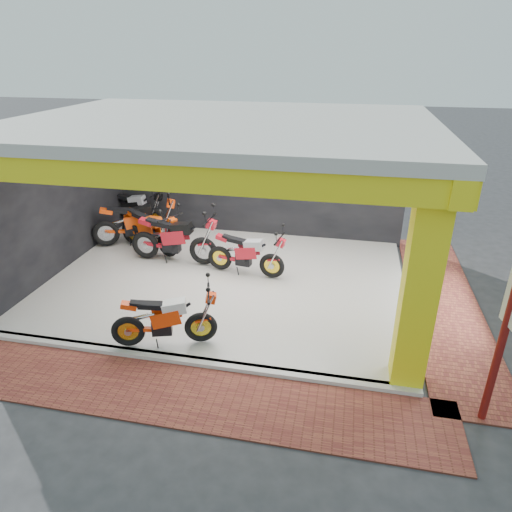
{
  "coord_description": "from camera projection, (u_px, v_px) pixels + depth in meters",
  "views": [
    {
      "loc": [
        2.59,
        -7.06,
        4.97
      ],
      "look_at": [
        0.76,
        1.68,
        0.9
      ],
      "focal_mm": 32.0,
      "sensor_mm": 36.0,
      "label": 1
    }
  ],
  "objects": [
    {
      "name": "ground",
      "position": [
        200.0,
        330.0,
        8.83
      ],
      "size": [
        80.0,
        80.0,
        0.0
      ],
      "primitive_type": "plane",
      "color": "#2D2D30",
      "rests_on": "ground"
    },
    {
      "name": "showroom_floor",
      "position": [
        227.0,
        281.0,
        10.59
      ],
      "size": [
        8.0,
        6.0,
        0.1
      ],
      "primitive_type": "cube",
      "color": "white",
      "rests_on": "ground"
    },
    {
      "name": "showroom_ceiling",
      "position": [
        222.0,
        124.0,
        9.12
      ],
      "size": [
        8.4,
        6.4,
        0.2
      ],
      "primitive_type": "cube",
      "color": "beige",
      "rests_on": "corner_column"
    },
    {
      "name": "back_wall",
      "position": [
        254.0,
        176.0,
        12.65
      ],
      "size": [
        8.2,
        0.2,
        3.5
      ],
      "primitive_type": "cube",
      "color": "black",
      "rests_on": "ground"
    },
    {
      "name": "left_wall",
      "position": [
        55.0,
        200.0,
        10.65
      ],
      "size": [
        0.2,
        6.2,
        3.5
      ],
      "primitive_type": "cube",
      "color": "black",
      "rests_on": "ground"
    },
    {
      "name": "corner_column",
      "position": [
        420.0,
        288.0,
        6.74
      ],
      "size": [
        0.5,
        0.5,
        3.5
      ],
      "primitive_type": "cube",
      "color": "yellow",
      "rests_on": "ground"
    },
    {
      "name": "header_beam_front",
      "position": [
        166.0,
        176.0,
        6.57
      ],
      "size": [
        8.4,
        0.3,
        0.4
      ],
      "primitive_type": "cube",
      "color": "yellow",
      "rests_on": "corner_column"
    },
    {
      "name": "header_beam_right",
      "position": [
        429.0,
        147.0,
        8.5
      ],
      "size": [
        0.3,
        6.4,
        0.4
      ],
      "primitive_type": "cube",
      "color": "yellow",
      "rests_on": "corner_column"
    },
    {
      "name": "floor_kerb",
      "position": [
        181.0,
        360.0,
        7.9
      ],
      "size": [
        8.0,
        0.2,
        0.1
      ],
      "primitive_type": "cube",
      "color": "white",
      "rests_on": "ground"
    },
    {
      "name": "paver_front",
      "position": [
        164.0,
        392.0,
        7.22
      ],
      "size": [
        9.0,
        1.4,
        0.03
      ],
      "primitive_type": "cube",
      "color": "brown",
      "rests_on": "ground"
    },
    {
      "name": "paver_right",
      "position": [
        444.0,
        304.0,
        9.71
      ],
      "size": [
        1.4,
        7.0,
        0.03
      ],
      "primitive_type": "cube",
      "color": "brown",
      "rests_on": "ground"
    },
    {
      "name": "signpost",
      "position": [
        504.0,
        334.0,
        6.1
      ],
      "size": [
        0.11,
        0.38,
        2.72
      ],
      "rotation": [
        0.0,
        0.0,
        0.2
      ],
      "color": "maroon",
      "rests_on": "ground"
    },
    {
      "name": "moto_hero",
      "position": [
        200.0,
        313.0,
        8.05
      ],
      "size": [
        2.1,
        1.3,
        1.21
      ],
      "primitive_type": null,
      "rotation": [
        0.0,
        0.0,
        0.31
      ],
      "color": "#FF3B0A",
      "rests_on": "showroom_floor"
    },
    {
      "name": "moto_row_a",
      "position": [
        272.0,
        254.0,
        10.35
      ],
      "size": [
        2.08,
        1.0,
        1.22
      ],
      "primitive_type": null,
      "rotation": [
        0.0,
        0.0,
        -0.13
      ],
      "color": "red",
      "rests_on": "showroom_floor"
    },
    {
      "name": "moto_row_b",
      "position": [
        203.0,
        238.0,
        10.96
      ],
      "size": [
        2.39,
        0.95,
        1.45
      ],
      "primitive_type": null,
      "rotation": [
        0.0,
        0.0,
        -0.03
      ],
      "color": "red",
      "rests_on": "showroom_floor"
    },
    {
      "name": "moto_row_c",
      "position": [
        167.0,
        233.0,
        11.4
      ],
      "size": [
        2.34,
        1.66,
        1.34
      ],
      "primitive_type": null,
      "rotation": [
        0.0,
        0.0,
        -0.43
      ],
      "color": "#DD3F09",
      "rests_on": "showroom_floor"
    },
    {
      "name": "moto_row_d",
      "position": [
        163.0,
        217.0,
        12.33
      ],
      "size": [
        2.49,
        1.78,
        1.43
      ],
      "primitive_type": null,
      "rotation": [
        0.0,
        0.0,
        0.43
      ],
      "color": "#FF440A",
      "rests_on": "showroom_floor"
    },
    {
      "name": "moto_row_e",
      "position": [
        153.0,
        208.0,
        13.21
      ],
      "size": [
        2.24,
        0.98,
        1.34
      ],
      "primitive_type": null,
      "rotation": [
        0.0,
        0.0,
        -0.08
      ],
      "color": "black",
      "rests_on": "showroom_floor"
    }
  ]
}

